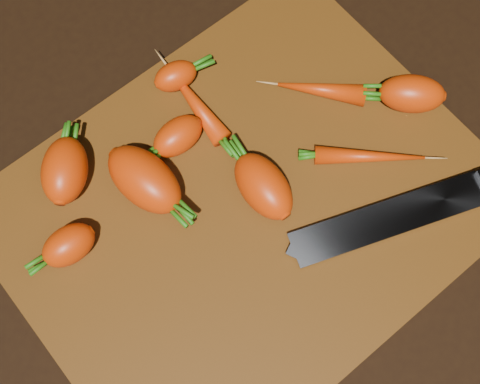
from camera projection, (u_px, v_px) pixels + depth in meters
ground at (246, 210)px, 0.73m from camera, size 2.00×2.00×0.01m
cutting_board at (246, 206)px, 0.72m from camera, size 0.50×0.40×0.01m
carrot_0 at (65, 170)px, 0.70m from camera, size 0.09×0.09×0.05m
carrot_1 at (69, 245)px, 0.68m from camera, size 0.06×0.04×0.04m
carrot_2 at (144, 179)px, 0.70m from camera, size 0.07×0.10×0.05m
carrot_3 at (263, 186)px, 0.70m from camera, size 0.06×0.09×0.05m
carrot_4 at (178, 136)px, 0.72m from camera, size 0.06×0.04×0.04m
carrot_5 at (176, 76)px, 0.75m from camera, size 0.06×0.04×0.03m
carrot_6 at (412, 94)px, 0.74m from camera, size 0.08×0.08×0.04m
carrot_7 at (194, 101)px, 0.75m from camera, size 0.03×0.12×0.02m
carrot_8 at (370, 156)px, 0.72m from camera, size 0.10×0.09×0.02m
carrot_9 at (321, 90)px, 0.75m from camera, size 0.09×0.09×0.03m
knife at (408, 212)px, 0.70m from camera, size 0.34×0.15×0.02m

